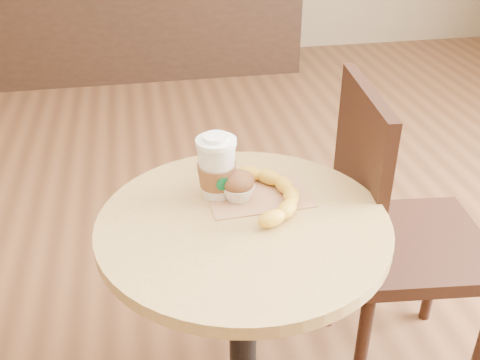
# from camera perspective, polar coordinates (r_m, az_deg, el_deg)

# --- Properties ---
(cafe_table) EXTENTS (0.66, 0.66, 0.75)m
(cafe_table) POSITION_cam_1_polar(r_m,az_deg,el_deg) (1.40, 0.31, -12.00)
(cafe_table) COLOR black
(cafe_table) RESTS_ON ground
(chair_right) EXTENTS (0.46, 0.46, 0.95)m
(chair_right) POSITION_cam_1_polar(r_m,az_deg,el_deg) (1.66, 15.34, -5.00)
(chair_right) COLOR black
(chair_right) RESTS_ON ground
(service_counter) EXTENTS (2.30, 0.65, 1.04)m
(service_counter) POSITION_cam_1_polar(r_m,az_deg,el_deg) (4.34, -9.56, 17.60)
(service_counter) COLOR black
(service_counter) RESTS_ON ground
(kraft_bag) EXTENTS (0.25, 0.19, 0.00)m
(kraft_bag) POSITION_cam_1_polar(r_m,az_deg,el_deg) (1.34, 1.77, -1.34)
(kraft_bag) COLOR #AD7954
(kraft_bag) RESTS_ON cafe_table
(coffee_cup) EXTENTS (0.09, 0.10, 0.16)m
(coffee_cup) POSITION_cam_1_polar(r_m,az_deg,el_deg) (1.31, -2.38, 1.12)
(coffee_cup) COLOR silver
(coffee_cup) RESTS_ON cafe_table
(muffin) EXTENTS (0.08, 0.08, 0.07)m
(muffin) POSITION_cam_1_polar(r_m,az_deg,el_deg) (1.30, -0.20, -0.57)
(muffin) COLOR silver
(muffin) RESTS_ON kraft_bag
(banana) EXTENTS (0.16, 0.28, 0.04)m
(banana) POSITION_cam_1_polar(r_m,az_deg,el_deg) (1.31, 3.42, -1.34)
(banana) COLOR gold
(banana) RESTS_ON kraft_bag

